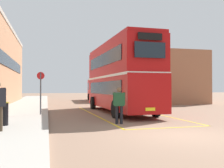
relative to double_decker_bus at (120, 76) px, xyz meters
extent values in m
plane|color=#846651|center=(-0.32, 5.49, -2.51)|extent=(135.60, 135.60, 0.00)
cube|color=#A39E93|center=(-6.82, 7.89, -2.44)|extent=(4.00, 57.60, 0.14)
cube|color=#232D38|center=(-8.39, 10.15, 1.65)|extent=(0.06, 18.56, 1.10)
cube|color=#9E6647|center=(8.51, 14.17, 0.33)|extent=(6.66, 15.55, 5.69)
cube|color=#232D38|center=(5.15, 14.17, 0.62)|extent=(0.06, 11.82, 1.10)
cylinder|color=black|center=(-1.31, 3.21, -2.01)|extent=(0.30, 1.01, 1.00)
cylinder|color=black|center=(1.15, 3.27, -2.01)|extent=(0.30, 1.01, 1.00)
cylinder|color=black|center=(-1.15, -3.27, -2.01)|extent=(0.30, 1.01, 1.00)
cylinder|color=black|center=(1.31, -3.21, -2.01)|extent=(0.30, 1.01, 1.00)
cube|color=#A80F0F|center=(0.00, 0.00, -1.11)|extent=(2.63, 10.50, 2.10)
cube|color=#A80F0F|center=(0.00, 0.00, 0.99)|extent=(2.62, 10.29, 2.10)
cube|color=#A80F0F|center=(0.00, 0.00, 2.14)|extent=(2.52, 10.19, 0.20)
cube|color=white|center=(0.00, 0.00, -0.06)|extent=(2.65, 10.40, 0.14)
cube|color=#19232D|center=(-1.21, -0.03, -0.81)|extent=(0.23, 8.57, 0.84)
cube|color=#19232D|center=(-1.21, -0.03, 1.09)|extent=(0.23, 8.57, 0.84)
cube|color=#19232D|center=(1.21, 0.03, -0.81)|extent=(0.23, 8.57, 0.84)
cube|color=#19232D|center=(1.21, 0.03, 1.09)|extent=(0.23, 8.57, 0.84)
cube|color=#19232D|center=(0.12, -5.24, 1.09)|extent=(1.67, 0.08, 0.80)
cube|color=black|center=(0.12, -5.24, 1.77)|extent=(1.31, 0.07, 0.36)
cube|color=#19232D|center=(-0.12, 5.24, -0.71)|extent=(1.90, 0.09, 1.00)
cube|color=yellow|center=(0.12, -5.24, -1.88)|extent=(0.52, 0.04, 0.16)
cylinder|color=black|center=(0.84, 19.06, -2.05)|extent=(0.30, 0.93, 0.92)
cylinder|color=black|center=(3.37, 18.95, -2.05)|extent=(0.30, 0.93, 0.92)
cylinder|color=black|center=(0.59, 13.42, -2.05)|extent=(0.30, 0.93, 0.92)
cylinder|color=black|center=(3.13, 13.31, -2.05)|extent=(0.30, 0.93, 0.92)
cube|color=#B71414|center=(1.98, 16.18, -0.91)|extent=(2.87, 9.51, 2.60)
cube|color=silver|center=(1.98, 16.18, 0.45)|extent=(2.70, 9.13, 0.12)
cube|color=#19232D|center=(0.73, 16.24, -0.56)|extent=(0.36, 7.52, 0.96)
cube|color=#19232D|center=(3.23, 16.13, -0.56)|extent=(0.36, 7.52, 0.96)
cube|color=#19232D|center=(2.19, 20.90, -0.61)|extent=(1.97, 0.13, 1.10)
cylinder|color=black|center=(-1.48, -5.60, -2.09)|extent=(0.14, 0.14, 0.84)
cylinder|color=black|center=(-1.69, -5.54, -2.09)|extent=(0.14, 0.14, 0.84)
cube|color=#1E4728|center=(-1.58, -5.57, -1.36)|extent=(0.53, 0.33, 0.63)
cylinder|color=#1E4728|center=(-1.35, -5.63, -1.33)|extent=(0.09, 0.09, 0.60)
cylinder|color=#1E4728|center=(-1.82, -5.51, -1.33)|extent=(0.09, 0.09, 0.60)
sphere|color=brown|center=(-1.59, -5.59, -0.90)|extent=(0.23, 0.23, 0.23)
cylinder|color=#591E19|center=(-6.53, -6.90, -1.13)|extent=(0.09, 0.09, 0.63)
cylinder|color=#473828|center=(-6.49, -7.38, -1.93)|extent=(0.14, 0.14, 0.88)
cylinder|color=black|center=(-6.38, -7.28, -1.13)|extent=(0.09, 0.09, 0.63)
cylinder|color=black|center=(-6.65, -5.83, -1.91)|extent=(0.42, 0.42, 0.93)
cylinder|color=olive|center=(-6.65, -5.83, -1.43)|extent=(0.44, 0.44, 0.04)
cylinder|color=#4C4C51|center=(-5.25, -1.56, -1.14)|extent=(0.08, 0.08, 2.46)
cylinder|color=red|center=(-5.25, -1.56, -0.10)|extent=(0.44, 0.05, 0.44)
cube|color=gold|center=(-1.99, -1.09, -2.51)|extent=(0.42, 12.45, 0.01)
cube|color=gold|center=(1.99, -1.00, -2.51)|extent=(0.42, 12.45, 0.01)
cube|color=gold|center=(0.15, -7.27, -2.51)|extent=(4.10, 0.22, 0.01)
camera|label=1|loc=(-4.88, -17.40, -0.83)|focal=41.79mm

